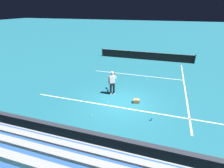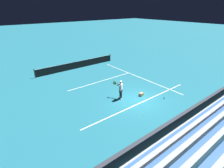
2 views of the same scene
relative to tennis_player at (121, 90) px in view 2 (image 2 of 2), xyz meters
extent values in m
plane|color=#1E6B7F|center=(1.01, -1.15, -0.89)|extent=(160.00, 160.00, 0.00)
cube|color=white|center=(1.01, -1.65, -0.89)|extent=(12.00, 0.10, 0.01)
cube|color=white|center=(5.12, 2.85, -0.89)|extent=(0.10, 12.00, 0.01)
cube|color=white|center=(1.01, 4.35, -0.89)|extent=(8.22, 0.10, 0.01)
cube|color=#2D333D|center=(1.01, -5.63, -0.34)|extent=(25.66, 0.24, 1.10)
cube|color=silver|center=(1.15, -5.50, -0.29)|extent=(2.80, 0.01, 0.44)
cube|color=silver|center=(5.60, -5.50, -0.29)|extent=(2.20, 0.01, 0.40)
cube|color=#9EA3A8|center=(1.01, -7.83, -0.34)|extent=(24.38, 3.20, 1.10)
cube|color=#2D5BAD|center=(1.01, -6.63, 0.29)|extent=(23.89, 0.40, 0.12)
cube|color=#9EA3A8|center=(1.01, -6.91, 0.43)|extent=(24.38, 0.24, 0.45)
cube|color=#2D5BAD|center=(1.01, -7.43, 0.74)|extent=(23.89, 0.40, 0.12)
cube|color=#9EA3A8|center=(1.01, -7.71, 0.88)|extent=(24.38, 0.24, 0.45)
cylinder|color=black|center=(-0.09, -0.08, -0.45)|extent=(0.15, 0.15, 0.88)
cylinder|color=black|center=(0.11, 0.02, -0.45)|extent=(0.15, 0.15, 0.88)
cube|color=white|center=(-0.12, -0.02, -0.85)|extent=(0.22, 0.30, 0.09)
cube|color=white|center=(0.08, 0.07, -0.85)|extent=(0.22, 0.30, 0.09)
cube|color=black|center=(0.01, -0.03, -0.09)|extent=(0.40, 0.35, 0.20)
cube|color=white|center=(0.01, -0.03, 0.28)|extent=(0.42, 0.35, 0.58)
sphere|color=tan|center=(0.00, -0.02, 0.71)|extent=(0.21, 0.21, 0.21)
cylinder|color=white|center=(0.00, -0.02, 0.80)|extent=(0.20, 0.20, 0.05)
cylinder|color=tan|center=(-0.21, -0.14, 0.24)|extent=(0.09, 0.09, 0.56)
cylinder|color=tan|center=(0.14, 0.26, 0.33)|extent=(0.34, 0.56, 0.24)
cylinder|color=black|center=(0.03, 0.48, 0.38)|extent=(0.16, 0.28, 0.03)
torus|color=black|center=(-0.09, 0.73, 0.42)|extent=(0.16, 0.29, 0.31)
cylinder|color=#D6D14C|center=(-0.09, 0.73, 0.42)|extent=(0.12, 0.24, 0.27)
cube|color=#A87F51|center=(1.91, -0.76, -0.76)|extent=(0.45, 0.37, 0.26)
sphere|color=#CCE533|center=(0.10, -1.27, -0.86)|extent=(0.07, 0.07, 0.07)
sphere|color=#CCE533|center=(-0.32, -3.04, -0.86)|extent=(0.07, 0.07, 0.07)
sphere|color=#CCE533|center=(5.38, 0.87, -0.86)|extent=(0.07, 0.07, 0.07)
sphere|color=#CCE533|center=(2.10, 3.53, -0.86)|extent=(0.07, 0.07, 0.07)
cylinder|color=#33B2E5|center=(3.07, -2.47, -0.78)|extent=(0.07, 0.07, 0.22)
cylinder|color=#33383D|center=(-4.49, 9.90, -0.36)|extent=(0.09, 0.09, 1.07)
cylinder|color=#33383D|center=(6.51, 9.90, -0.36)|extent=(0.09, 0.09, 1.07)
cube|color=black|center=(1.01, 9.90, -0.44)|extent=(11.00, 0.02, 0.91)
cube|color=white|center=(1.01, 9.90, 0.04)|extent=(11.00, 0.04, 0.05)
camera|label=1|loc=(3.42, -10.84, 4.90)|focal=28.00mm
camera|label=2|loc=(-9.16, -10.36, 6.74)|focal=28.00mm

